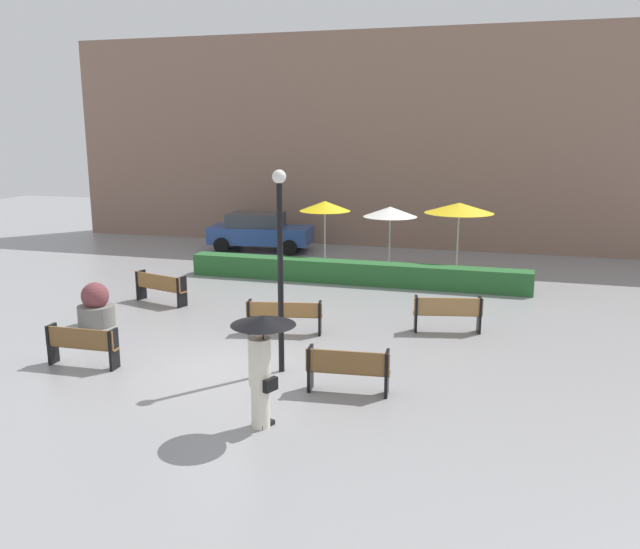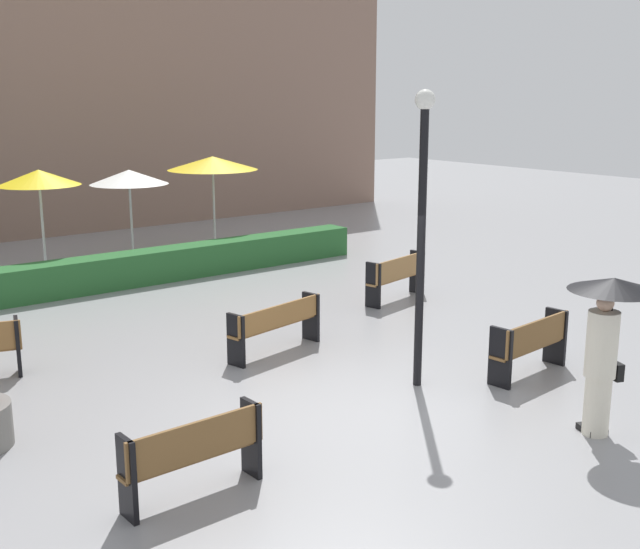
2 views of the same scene
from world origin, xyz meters
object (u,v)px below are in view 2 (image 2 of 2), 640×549
at_px(bench_mid_center, 277,323).
at_px(pedestrian_with_umbrella, 607,329).
at_px(bench_far_right, 398,275).
at_px(patio_umbrella_yellow, 39,178).
at_px(bench_near_left, 194,452).
at_px(patio_umbrella_yellow_far, 213,163).
at_px(bench_near_right, 532,343).
at_px(patio_umbrella_white, 129,177).
at_px(lamp_post, 422,211).

xyz_separation_m(bench_mid_center, pedestrian_with_umbrella, (1.37, -5.06, 0.85)).
distance_m(bench_far_right, patio_umbrella_yellow, 8.30).
bearing_deg(pedestrian_with_umbrella, bench_near_left, 160.63).
bearing_deg(bench_far_right, patio_umbrella_yellow, 127.98).
bearing_deg(patio_umbrella_yellow_far, bench_near_right, -95.82).
xyz_separation_m(bench_mid_center, bench_near_right, (2.41, -3.21, 0.01)).
xyz_separation_m(bench_mid_center, bench_near_left, (-3.40, -3.38, 0.01)).
bearing_deg(bench_near_right, patio_umbrella_white, 96.25).
height_order(bench_near_left, lamp_post, lamp_post).
height_order(bench_far_right, bench_near_right, bench_far_right).
xyz_separation_m(bench_far_right, patio_umbrella_yellow, (-4.99, 6.39, 1.76)).
height_order(bench_near_left, patio_umbrella_yellow_far, patio_umbrella_yellow_far).
xyz_separation_m(pedestrian_with_umbrella, patio_umbrella_yellow_far, (2.18, 13.06, 1.00)).
height_order(bench_mid_center, pedestrian_with_umbrella, pedestrian_with_umbrella).
height_order(bench_mid_center, patio_umbrella_yellow_far, patio_umbrella_yellow_far).
bearing_deg(bench_near_right, patio_umbrella_yellow, 107.96).
xyz_separation_m(bench_near_left, patio_umbrella_white, (4.58, 11.35, 1.62)).
height_order(bench_near_right, bench_near_left, bench_near_right).
bearing_deg(bench_far_right, patio_umbrella_white, 111.86).
relative_size(bench_near_right, patio_umbrella_yellow, 0.66).
bearing_deg(bench_mid_center, patio_umbrella_yellow, 98.30).
height_order(pedestrian_with_umbrella, lamp_post, lamp_post).
height_order(bench_near_right, patio_umbrella_yellow, patio_umbrella_yellow).
relative_size(bench_mid_center, patio_umbrella_yellow, 0.76).
bearing_deg(bench_near_left, bench_near_right, 1.70).
distance_m(bench_near_right, bench_near_left, 5.81).
distance_m(pedestrian_with_umbrella, patio_umbrella_yellow_far, 13.27).
distance_m(bench_near_right, patio_umbrella_yellow_far, 11.41).
distance_m(bench_mid_center, lamp_post, 3.29).
distance_m(pedestrian_with_umbrella, patio_umbrella_yellow, 12.99).
xyz_separation_m(pedestrian_with_umbrella, patio_umbrella_yellow, (-2.49, 12.71, 0.94)).
relative_size(bench_near_left, patio_umbrella_white, 0.70).
height_order(bench_far_right, pedestrian_with_umbrella, pedestrian_with_umbrella).
relative_size(bench_near_right, patio_umbrella_white, 0.70).
height_order(bench_far_right, patio_umbrella_yellow_far, patio_umbrella_yellow_far).
distance_m(bench_far_right, lamp_post, 5.23).
xyz_separation_m(bench_far_right, bench_mid_center, (-3.87, -1.26, -0.03)).
bearing_deg(patio_umbrella_white, patio_umbrella_yellow, -172.07).
bearing_deg(patio_umbrella_yellow, bench_far_right, -52.02).
relative_size(pedestrian_with_umbrella, lamp_post, 0.48).
xyz_separation_m(bench_near_left, pedestrian_with_umbrella, (4.77, -1.68, 0.84)).
xyz_separation_m(lamp_post, patio_umbrella_yellow, (-1.90, 10.10, -0.26)).
bearing_deg(bench_mid_center, pedestrian_with_umbrella, -74.85).
height_order(bench_near_left, pedestrian_with_umbrella, pedestrian_with_umbrella).
relative_size(bench_near_right, patio_umbrella_yellow_far, 0.64).
distance_m(bench_near_right, patio_umbrella_white, 11.37).
height_order(bench_far_right, bench_near_left, bench_far_right).
bearing_deg(bench_mid_center, bench_near_left, -135.16).
bearing_deg(bench_far_right, bench_mid_center, -161.96).
bearing_deg(patio_umbrella_yellow, patio_umbrella_white, 7.93).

